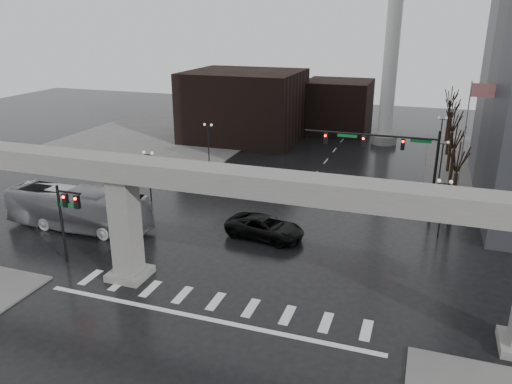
% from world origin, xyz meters
% --- Properties ---
extents(ground, '(160.00, 160.00, 0.00)m').
position_xyz_m(ground, '(0.00, 0.00, 0.00)').
color(ground, black).
rests_on(ground, ground).
extents(sidewalk_nw, '(28.00, 36.00, 0.15)m').
position_xyz_m(sidewalk_nw, '(-26.00, 36.00, 0.07)').
color(sidewalk_nw, slate).
rests_on(sidewalk_nw, ground).
extents(elevated_guideway, '(48.00, 2.60, 8.70)m').
position_xyz_m(elevated_guideway, '(1.26, 0.00, 6.88)').
color(elevated_guideway, gray).
rests_on(elevated_guideway, ground).
extents(building_far_left, '(16.00, 14.00, 10.00)m').
position_xyz_m(building_far_left, '(-14.00, 42.00, 5.00)').
color(building_far_left, black).
rests_on(building_far_left, ground).
extents(building_far_mid, '(10.00, 10.00, 8.00)m').
position_xyz_m(building_far_mid, '(-2.00, 52.00, 4.00)').
color(building_far_mid, black).
rests_on(building_far_mid, ground).
extents(smokestack, '(3.60, 3.60, 30.00)m').
position_xyz_m(smokestack, '(6.00, 46.00, 13.35)').
color(smokestack, silver).
rests_on(smokestack, ground).
extents(signal_mast_arm, '(12.12, 0.43, 8.00)m').
position_xyz_m(signal_mast_arm, '(8.99, 18.80, 5.83)').
color(signal_mast_arm, black).
rests_on(signal_mast_arm, ground).
extents(signal_left_pole, '(2.30, 0.30, 6.00)m').
position_xyz_m(signal_left_pole, '(-12.25, 0.50, 4.07)').
color(signal_left_pole, black).
rests_on(signal_left_pole, ground).
extents(flagpole_assembly, '(2.06, 0.12, 12.00)m').
position_xyz_m(flagpole_assembly, '(15.29, 22.00, 7.53)').
color(flagpole_assembly, silver).
rests_on(flagpole_assembly, ground).
extents(lamp_right_0, '(1.22, 0.32, 5.11)m').
position_xyz_m(lamp_right_0, '(13.50, 14.00, 3.47)').
color(lamp_right_0, black).
rests_on(lamp_right_0, ground).
extents(lamp_right_1, '(1.22, 0.32, 5.11)m').
position_xyz_m(lamp_right_1, '(13.50, 28.00, 3.47)').
color(lamp_right_1, black).
rests_on(lamp_right_1, ground).
extents(lamp_right_2, '(1.22, 0.32, 5.11)m').
position_xyz_m(lamp_right_2, '(13.50, 42.00, 3.47)').
color(lamp_right_2, black).
rests_on(lamp_right_2, ground).
extents(lamp_left_0, '(1.22, 0.32, 5.11)m').
position_xyz_m(lamp_left_0, '(-13.50, 14.00, 3.47)').
color(lamp_left_0, black).
rests_on(lamp_left_0, ground).
extents(lamp_left_1, '(1.22, 0.32, 5.11)m').
position_xyz_m(lamp_left_1, '(-13.50, 28.00, 3.47)').
color(lamp_left_1, black).
rests_on(lamp_left_1, ground).
extents(lamp_left_2, '(1.22, 0.32, 5.11)m').
position_xyz_m(lamp_left_2, '(-13.50, 42.00, 3.47)').
color(lamp_left_2, black).
rests_on(lamp_left_2, ground).
extents(tree_right_0, '(1.09, 1.58, 7.50)m').
position_xyz_m(tree_right_0, '(14.53, 18.02, 2.79)').
color(tree_right_0, black).
rests_on(tree_right_0, ground).
extents(tree_right_1, '(1.09, 1.61, 7.67)m').
position_xyz_m(tree_right_1, '(14.53, 26.02, 2.85)').
color(tree_right_1, black).
rests_on(tree_right_1, ground).
extents(tree_right_2, '(1.10, 1.63, 7.85)m').
position_xyz_m(tree_right_2, '(14.53, 34.02, 2.91)').
color(tree_right_2, black).
rests_on(tree_right_2, ground).
extents(tree_right_3, '(1.11, 1.66, 8.02)m').
position_xyz_m(tree_right_3, '(14.53, 42.02, 2.98)').
color(tree_right_3, black).
rests_on(tree_right_3, ground).
extents(tree_right_4, '(1.12, 1.69, 8.19)m').
position_xyz_m(tree_right_4, '(14.53, 50.02, 3.04)').
color(tree_right_4, black).
rests_on(tree_right_4, ground).
extents(pickup_truck, '(6.93, 3.93, 1.82)m').
position_xyz_m(pickup_truck, '(-0.09, 9.44, 0.91)').
color(pickup_truck, black).
rests_on(pickup_truck, ground).
extents(city_bus, '(13.10, 3.17, 3.64)m').
position_xyz_m(city_bus, '(-15.85, 5.96, 1.82)').
color(city_bus, '#AFAFB4').
rests_on(city_bus, ground).
extents(far_car, '(1.99, 4.06, 1.33)m').
position_xyz_m(far_car, '(-2.20, 24.39, 0.67)').
color(far_car, black).
rests_on(far_car, ground).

